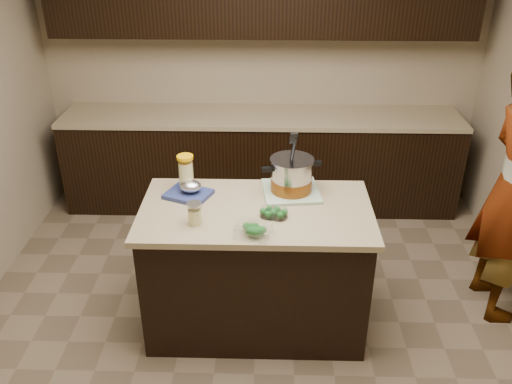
{
  "coord_description": "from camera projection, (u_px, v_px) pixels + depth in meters",
  "views": [
    {
      "loc": [
        0.08,
        -2.93,
        2.59
      ],
      "look_at": [
        0.0,
        0.0,
        1.02
      ],
      "focal_mm": 38.0,
      "sensor_mm": 36.0,
      "label": 1
    }
  ],
  "objects": [
    {
      "name": "mason_jar",
      "position": [
        195.0,
        214.0,
        3.2
      ],
      "size": [
        0.12,
        0.12,
        0.15
      ],
      "rotation": [
        0.0,
        0.0,
        0.41
      ],
      "color": "#D4C781",
      "rests_on": "island"
    },
    {
      "name": "broccoli_tub_right",
      "position": [
        279.0,
        214.0,
        3.28
      ],
      "size": [
        0.12,
        0.12,
        0.05
      ],
      "rotation": [
        0.0,
        0.0,
        -0.05
      ],
      "color": "silver",
      "rests_on": "island"
    },
    {
      "name": "blue_tray",
      "position": [
        189.0,
        191.0,
        3.51
      ],
      "size": [
        0.34,
        0.31,
        0.1
      ],
      "rotation": [
        0.0,
        0.0,
        -0.4
      ],
      "color": "navy",
      "rests_on": "island"
    },
    {
      "name": "lemonade_pitcher",
      "position": [
        186.0,
        175.0,
        3.53
      ],
      "size": [
        0.12,
        0.12,
        0.26
      ],
      "rotation": [
        0.0,
        0.0,
        -0.09
      ],
      "color": "#D4C781",
      "rests_on": "island"
    },
    {
      "name": "ground_plane",
      "position": [
        256.0,
        319.0,
        3.81
      ],
      "size": [
        4.0,
        4.0,
        0.0
      ],
      "primitive_type": "plane",
      "color": "brown",
      "rests_on": "ground"
    },
    {
      "name": "back_cabinets",
      "position": [
        261.0,
        109.0,
        4.9
      ],
      "size": [
        3.6,
        0.63,
        2.33
      ],
      "color": "black",
      "rests_on": "ground"
    },
    {
      "name": "island",
      "position": [
        256.0,
        267.0,
        3.6
      ],
      "size": [
        1.46,
        0.81,
        0.9
      ],
      "color": "black",
      "rests_on": "ground"
    },
    {
      "name": "stock_pot",
      "position": [
        292.0,
        177.0,
        3.52
      ],
      "size": [
        0.39,
        0.36,
        0.41
      ],
      "rotation": [
        0.0,
        0.0,
        0.3
      ],
      "color": "#B7B7BC",
      "rests_on": "dish_towel"
    },
    {
      "name": "room_shell",
      "position": [
        256.0,
        82.0,
        3.0
      ],
      "size": [
        4.04,
        4.04,
        2.72
      ],
      "color": "tan",
      "rests_on": "ground"
    },
    {
      "name": "broccoli_tub_rect",
      "position": [
        254.0,
        231.0,
        3.1
      ],
      "size": [
        0.23,
        0.2,
        0.07
      ],
      "rotation": [
        0.0,
        0.0,
        -0.3
      ],
      "color": "silver",
      "rests_on": "island"
    },
    {
      "name": "dish_towel",
      "position": [
        291.0,
        191.0,
        3.57
      ],
      "size": [
        0.4,
        0.4,
        0.02
      ],
      "primitive_type": "cube",
      "rotation": [
        0.0,
        0.0,
        0.11
      ],
      "color": "#5D8B5F",
      "rests_on": "island"
    },
    {
      "name": "broccoli_tub_left",
      "position": [
        269.0,
        213.0,
        3.29
      ],
      "size": [
        0.15,
        0.15,
        0.05
      ],
      "rotation": [
        0.0,
        0.0,
        -0.39
      ],
      "color": "silver",
      "rests_on": "island"
    }
  ]
}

